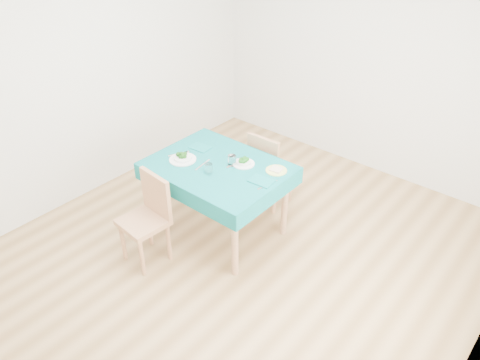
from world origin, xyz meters
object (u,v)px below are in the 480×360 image
Objects in this scene: bowl_near at (183,156)px; chair_far at (272,165)px; chair_near at (143,218)px; side_plate at (276,170)px; table at (219,199)px; bowl_far at (244,161)px.

chair_far is at bearing 64.54° from bowl_near.
side_plate is at bearing 60.18° from chair_near.
chair_near is 0.69m from bowl_near.
chair_far reaches higher than side_plate.
chair_near reaches higher than table.
chair_far is at bearing 82.73° from table.
side_plate is at bearing 27.42° from bowl_near.
chair_near is 1.00× the size of chair_far.
bowl_far is 1.07× the size of side_plate.
chair_near is 1.50m from chair_far.
bowl_far is (0.07, -0.56, 0.32)m from chair_far.
chair_far reaches higher than table.
chair_near is at bearing -81.83° from bowl_near.
chair_near reaches higher than chair_far.
table is 1.33× the size of chair_far.
table is at bearing -134.86° from bowl_far.
table is 4.89× the size of bowl_near.
chair_near reaches higher than bowl_far.
table is 0.78m from chair_near.
chair_far is 0.66m from side_plate.
table is 0.54m from bowl_near.
chair_near is at bearing -113.77° from bowl_far.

